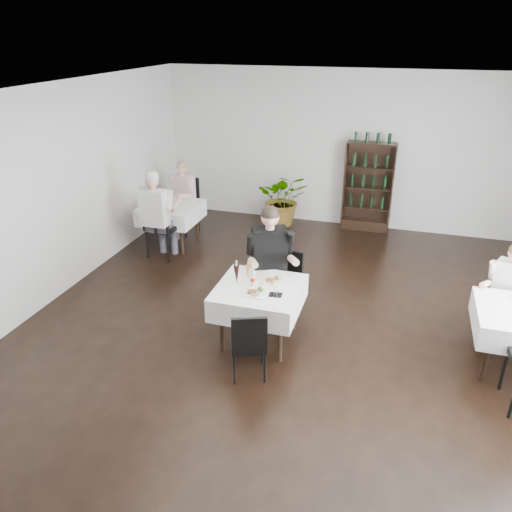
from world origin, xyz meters
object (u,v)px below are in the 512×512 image
(potted_tree, at_px, (284,199))
(diner_main, at_px, (271,257))
(wine_shelf, at_px, (368,188))
(main_table, at_px, (259,297))

(potted_tree, xyz_separation_m, diner_main, (0.71, -3.58, 0.40))
(wine_shelf, relative_size, diner_main, 1.08)
(wine_shelf, height_order, potted_tree, wine_shelf)
(main_table, relative_size, diner_main, 0.64)
(main_table, height_order, potted_tree, potted_tree)
(main_table, bearing_deg, potted_tree, 99.82)
(main_table, height_order, diner_main, diner_main)
(potted_tree, bearing_deg, main_table, -80.18)
(wine_shelf, height_order, main_table, wine_shelf)
(wine_shelf, distance_m, diner_main, 3.90)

